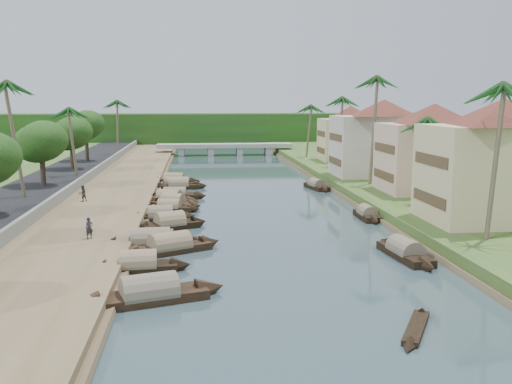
{
  "coord_description": "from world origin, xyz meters",
  "views": [
    {
      "loc": [
        -6.17,
        -46.51,
        11.15
      ],
      "look_at": [
        -0.08,
        10.42,
        2.0
      ],
      "focal_mm": 40.0,
      "sensor_mm": 36.0,
      "label": 1
    }
  ],
  "objects": [
    {
      "name": "canoe_1",
      "position": [
        -7.12,
        -1.46,
        0.1
      ],
      "size": [
        4.37,
        1.04,
        0.7
      ],
      "rotation": [
        0.0,
        0.0,
        0.08
      ],
      "color": "black",
      "rests_on": "ground"
    },
    {
      "name": "person_far",
      "position": [
        -17.93,
        13.68,
        1.64
      ],
      "size": [
        1.04,
        1.02,
        1.69
      ],
      "primitive_type": "imported",
      "rotation": [
        0.0,
        0.0,
        3.84
      ],
      "color": "#353225",
      "rests_on": "left_bank"
    },
    {
      "name": "building_far",
      "position": [
        18.99,
        28.0,
        6.38
      ],
      "size": [
        15.59,
        15.59,
        10.2
      ],
      "color": "beige",
      "rests_on": "right_bank"
    },
    {
      "name": "building_near",
      "position": [
        18.99,
        -2.0,
        6.38
      ],
      "size": [
        14.85,
        14.85,
        10.2
      ],
      "color": "#D0C18B",
      "rests_on": "right_bank"
    },
    {
      "name": "tree_3",
      "position": [
        -24.0,
        22.17,
        6.39
      ],
      "size": [
        5.48,
        5.48,
        7.31
      ],
      "color": "#423425",
      "rests_on": "ground"
    },
    {
      "name": "sampan_15",
      "position": [
        10.12,
        5.62,
        0.4
      ],
      "size": [
        1.56,
        6.5,
        1.8
      ],
      "rotation": [
        0.0,
        0.0,
        1.58
      ],
      "color": "black",
      "rests_on": "ground"
    },
    {
      "name": "building_mid",
      "position": [
        19.99,
        14.0,
        6.13
      ],
      "size": [
        14.11,
        14.11,
        9.7
      ],
      "color": "#D3AD95",
      "rests_on": "right_bank"
    },
    {
      "name": "canoe_0",
      "position": [
        4.5,
        -20.89,
        0.1
      ],
      "size": [
        3.61,
        5.59,
        0.79
      ],
      "rotation": [
        0.0,
        0.0,
        1.06
      ],
      "color": "black",
      "rests_on": "ground"
    },
    {
      "name": "palm_2",
      "position": [
        15.0,
        20.14,
        13.55
      ],
      "size": [
        3.2,
        3.2,
        14.25
      ],
      "color": "#71624B",
      "rests_on": "ground"
    },
    {
      "name": "tree_4",
      "position": [
        -24.0,
        38.62,
        6.42
      ],
      "size": [
        5.48,
        5.48,
        7.34
      ],
      "color": "#423425",
      "rests_on": "ground"
    },
    {
      "name": "palm_0",
      "position": [
        15.0,
        -8.01,
        11.94
      ],
      "size": [
        3.2,
        3.2,
        12.57
      ],
      "color": "#71624B",
      "rests_on": "ground"
    },
    {
      "name": "left_bank",
      "position": [
        -16.0,
        20.0,
        0.4
      ],
      "size": [
        10.0,
        180.0,
        0.8
      ],
      "primitive_type": "cube",
      "color": "brown",
      "rests_on": "ground"
    },
    {
      "name": "sampan_12",
      "position": [
        -8.83,
        27.88,
        0.41
      ],
      "size": [
        8.1,
        2.0,
        1.95
      ],
      "rotation": [
        0.0,
        0.0,
        -0.07
      ],
      "color": "black",
      "rests_on": "ground"
    },
    {
      "name": "sampan_10",
      "position": [
        -9.07,
        16.44,
        0.41
      ],
      "size": [
        7.29,
        4.76,
        2.06
      ],
      "rotation": [
        0.0,
        0.0,
        -0.47
      ],
      "color": "black",
      "rests_on": "ground"
    },
    {
      "name": "palm_6",
      "position": [
        -22.0,
        30.59,
        9.9
      ],
      "size": [
        3.2,
        3.2,
        10.25
      ],
      "color": "#71624B",
      "rests_on": "ground"
    },
    {
      "name": "retaining_wall",
      "position": [
        -20.2,
        20.0,
        1.35
      ],
      "size": [
        0.4,
        180.0,
        1.1
      ],
      "primitive_type": "cube",
      "color": "slate",
      "rests_on": "left_bank"
    },
    {
      "name": "canoe_2",
      "position": [
        -7.86,
        21.9,
        0.1
      ],
      "size": [
        5.7,
        2.55,
        0.83
      ],
      "rotation": [
        0.0,
        0.0,
        -0.31
      ],
      "color": "black",
      "rests_on": "ground"
    },
    {
      "name": "sampan_3",
      "position": [
        -9.67,
        -3.37,
        0.42
      ],
      "size": [
        8.8,
        2.35,
        2.33
      ],
      "rotation": [
        0.0,
        0.0,
        0.06
      ],
      "color": "black",
      "rests_on": "ground"
    },
    {
      "name": "sampan_2",
      "position": [
        -8.16,
        -4.93,
        0.42
      ],
      "size": [
        8.46,
        5.47,
        2.26
      ],
      "rotation": [
        0.0,
        0.0,
        0.47
      ],
      "color": "black",
      "rests_on": "ground"
    },
    {
      "name": "sampan_9",
      "position": [
        -8.59,
        18.94,
        0.41
      ],
      "size": [
        7.55,
        2.01,
        1.93
      ],
      "rotation": [
        0.0,
        0.0,
        -0.08
      ],
      "color": "black",
      "rests_on": "ground"
    },
    {
      "name": "sampan_5",
      "position": [
        -8.49,
        3.19,
        0.42
      ],
      "size": [
        7.23,
        4.34,
        2.27
      ],
      "rotation": [
        0.0,
        0.0,
        0.39
      ],
      "color": "black",
      "rests_on": "ground"
    },
    {
      "name": "sampan_8",
      "position": [
        -8.6,
        13.7,
        0.41
      ],
      "size": [
        6.76,
        4.35,
        2.11
      ],
      "rotation": [
        0.0,
        0.0,
        -0.45
      ],
      "color": "black",
      "rests_on": "ground"
    },
    {
      "name": "bridge",
      "position": [
        0.0,
        72.0,
        1.72
      ],
      "size": [
        28.0,
        4.0,
        2.4
      ],
      "color": "gray",
      "rests_on": "ground"
    },
    {
      "name": "person_near",
      "position": [
        -14.27,
        -3.12,
        1.62
      ],
      "size": [
        0.72,
        0.66,
        1.64
      ],
      "primitive_type": "imported",
      "rotation": [
        0.0,
        0.0,
        0.6
      ],
      "color": "#24262B",
      "rests_on": "left_bank"
    },
    {
      "name": "treeline",
      "position": [
        0.0,
        100.0,
        4.0
      ],
      "size": [
        120.0,
        14.0,
        8.0
      ],
      "color": "#193B10",
      "rests_on": "ground"
    },
    {
      "name": "right_bank",
      "position": [
        19.0,
        20.0,
        0.6
      ],
      "size": [
        16.0,
        180.0,
        1.2
      ],
      "primitive_type": "cube",
      "color": "#355421",
      "rests_on": "ground"
    },
    {
      "name": "ground",
      "position": [
        0.0,
        0.0,
        0.0
      ],
      "size": [
        220.0,
        220.0,
        0.0
      ],
      "primitive_type": "plane",
      "color": "#33474C",
      "rests_on": "ground"
    },
    {
      "name": "palm_5",
      "position": [
        -24.0,
        13.61,
        12.65
      ],
      "size": [
        3.2,
        3.2,
        13.09
      ],
      "color": "#71624B",
      "rests_on": "ground"
    },
    {
      "name": "sampan_1",
      "position": [
        -10.01,
        -9.56,
        0.41
      ],
      "size": [
        7.15,
        2.08,
        2.12
      ],
      "rotation": [
        0.0,
        0.0,
        0.06
      ],
      "color": "black",
      "rests_on": "ground"
    },
    {
      "name": "tree_6",
      "position": [
        24.0,
        28.18,
        5.86
      ],
      "size": [
        4.44,
        4.44,
        6.57
      ],
      "color": "#423425",
      "rests_on": "ground"
    },
    {
      "name": "sampan_13",
      "position": [
        -9.09,
        31.6,
        0.41
      ],
      "size": [
        7.72,
        3.1,
        2.09
      ],
      "rotation": [
        0.0,
        0.0,
        -0.21
      ],
      "color": "black",
      "rests_on": "ground"
    },
    {
      "name": "sampan_7",
      "position": [
        -8.89,
        11.14,
        0.4
      ],
      "size": [
        6.63,
        2.6,
        1.79
      ],
      "rotation": [
        0.0,
        0.0,
        -0.2
      ],
      "color": "black",
      "rests_on": "ground"
    },
    {
      "name": "sampan_6",
      "position": [
        -9.55,
        6.94,
        0.41
      ],
      "size": [
        6.87,
        2.05,
        2.06
      ],
      "rotation": [
        0.0,
        0.0,
        0.07
      ],
      "color": "black",
      "rests_on": "ground"
    },
    {
      "name": "sampan_11",
      "position": [
        -8.37,
        26.61,
        0.42
      ],
      "size": [
        7.57,
        2.0,
        2.17
      ],
      "rotation": [
        0.0,
        0.0,
        0.02
      ],
      "color": "black",
      "rests_on": "ground"
    },
    {
      "name": "palm_1",
      "position": [
        16.0,
        7.02,
        9.21
      ],
      "size": [
        3.2,
        3.2,
        9.74
      ],
      "color": "#71624B",
      "rests_on": "ground"
    },
    {
      "name": "sampan_0",
      "position": [
        -8.87,
        -15.42,
        0.42
      ],
      "size": [
        9.27,
        4.46,
        2.38
      ],
      "rotation": [
        0.0,
        0.0,
        0.3
      ],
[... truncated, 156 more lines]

